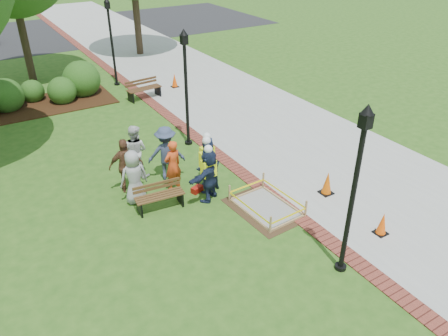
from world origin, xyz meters
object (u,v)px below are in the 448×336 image
wet_concrete_pad (266,202)px  bench_near (160,201)px  hivis_worker_c (207,165)px  hivis_worker_a (209,173)px  cone_front (382,224)px  hivis_worker_b (207,159)px  lamp_near (355,181)px

wet_concrete_pad → bench_near: bench_near is taller
hivis_worker_c → hivis_worker_a: bearing=-113.2°
cone_front → hivis_worker_b: (-2.70, 4.69, 0.57)m
lamp_near → hivis_worker_b: size_ratio=2.37×
wet_concrete_pad → lamp_near: lamp_near is taller
cone_front → hivis_worker_c: (-2.91, 4.33, 0.60)m
hivis_worker_b → hivis_worker_c: 0.42m
hivis_worker_a → hivis_worker_c: (0.18, 0.43, 0.02)m
lamp_near → wet_concrete_pad: bearing=90.7°
hivis_worker_b → lamp_near: bearing=-81.1°
bench_near → hivis_worker_a: bearing=-11.5°
bench_near → wet_concrete_pad: bearing=-31.8°
wet_concrete_pad → cone_front: size_ratio=3.57×
bench_near → cone_front: bearing=-42.6°
wet_concrete_pad → cone_front: bearing=-53.1°
bench_near → lamp_near: size_ratio=0.35×
bench_near → hivis_worker_c: (1.66, 0.13, 0.68)m
hivis_worker_c → wet_concrete_pad: bearing=-61.0°
bench_near → hivis_worker_b: (1.87, 0.48, 0.65)m
bench_near → cone_front: bench_near is taller
hivis_worker_a → hivis_worker_b: hivis_worker_a is taller
hivis_worker_b → hivis_worker_c: bearing=-120.9°
cone_front → hivis_worker_b: bearing=119.9°
wet_concrete_pad → lamp_near: size_ratio=0.56×
lamp_near → hivis_worker_b: (-0.80, 5.11, -1.58)m
bench_near → hivis_worker_c: 1.80m
wet_concrete_pad → hivis_worker_a: 1.89m
bench_near → lamp_near: bearing=-60.0°
cone_front → hivis_worker_c: hivis_worker_c is taller
bench_near → hivis_worker_b: 2.04m
wet_concrete_pad → hivis_worker_b: bearing=109.8°
wet_concrete_pad → cone_front: cone_front is taller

